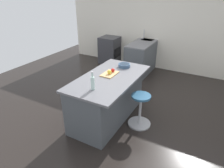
{
  "coord_description": "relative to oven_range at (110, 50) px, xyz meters",
  "views": [
    {
      "loc": [
        3.3,
        1.86,
        2.43
      ],
      "look_at": [
        0.35,
        0.24,
        0.77
      ],
      "focal_mm": 31.97,
      "sensor_mm": 36.0,
      "label": 1
    }
  ],
  "objects": [
    {
      "name": "ground_plane",
      "position": [
        2.51,
        1.42,
        -0.45
      ],
      "size": [
        7.76,
        7.76,
        0.0
      ],
      "primitive_type": "plane",
      "color": "black"
    },
    {
      "name": "interior_partition_left",
      "position": [
        -0.35,
        1.42,
        0.87
      ],
      "size": [
        0.12,
        5.97,
        2.64
      ],
      "color": "silver",
      "rests_on": "ground_plane"
    },
    {
      "name": "sink_cabinet",
      "position": [
        -0.0,
        1.27,
        0.02
      ],
      "size": [
        1.84,
        0.6,
        1.2
      ],
      "color": "#4C5156",
      "rests_on": "ground_plane"
    },
    {
      "name": "oven_range",
      "position": [
        0.0,
        0.0,
        0.0
      ],
      "size": [
        0.6,
        0.61,
        0.89
      ],
      "color": "#38383D",
      "rests_on": "ground_plane"
    },
    {
      "name": "kitchen_island",
      "position": [
        2.86,
        1.57,
        0.01
      ],
      "size": [
        1.8,
        0.97,
        0.91
      ],
      "color": "#4C5156",
      "rests_on": "ground_plane"
    },
    {
      "name": "stool_by_window",
      "position": [
        2.78,
        2.23,
        -0.14
      ],
      "size": [
        0.44,
        0.44,
        0.65
      ],
      "color": "#B7B7BC",
      "rests_on": "ground_plane"
    },
    {
      "name": "cutting_board",
      "position": [
        2.76,
        1.56,
        0.48
      ],
      "size": [
        0.36,
        0.24,
        0.02
      ],
      "primitive_type": "cube",
      "color": "tan",
      "rests_on": "kitchen_island"
    },
    {
      "name": "apple_red",
      "position": [
        2.67,
        1.58,
        0.52
      ],
      "size": [
        0.07,
        0.07,
        0.07
      ],
      "primitive_type": "sphere",
      "color": "red",
      "rests_on": "cutting_board"
    },
    {
      "name": "apple_yellow",
      "position": [
        2.79,
        1.57,
        0.53
      ],
      "size": [
        0.08,
        0.08,
        0.08
      ],
      "primitive_type": "sphere",
      "color": "gold",
      "rests_on": "cutting_board"
    },
    {
      "name": "water_bottle",
      "position": [
        3.43,
        1.62,
        0.59
      ],
      "size": [
        0.06,
        0.06,
        0.31
      ],
      "color": "silver",
      "rests_on": "kitchen_island"
    },
    {
      "name": "fruit_bowl",
      "position": [
        2.28,
        1.63,
        0.5
      ],
      "size": [
        0.25,
        0.25,
        0.07
      ],
      "color": "#334C6B",
      "rests_on": "kitchen_island"
    }
  ]
}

